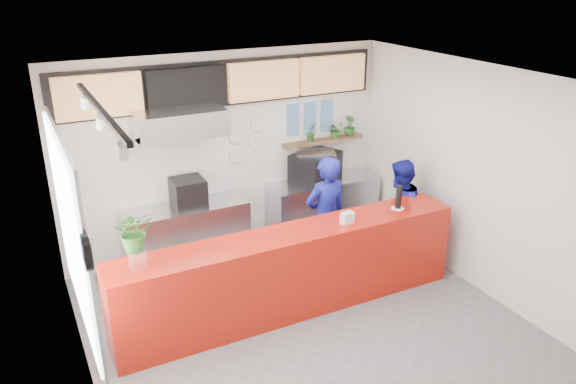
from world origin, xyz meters
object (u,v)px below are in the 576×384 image
object	(u,v)px
staff_right	(399,212)
pepper_mill	(399,197)
panini_oven	(188,193)
espresso_machine	(315,168)
service_counter	(292,272)
staff_center	(326,217)

from	to	relation	value
staff_right	pepper_mill	bearing A→B (deg)	11.06
panini_oven	espresso_machine	distance (m)	2.08
espresso_machine	staff_right	world-z (taller)	staff_right
service_counter	pepper_mill	xyz separation A→B (m)	(1.58, -0.01, 0.72)
staff_center	espresso_machine	bearing A→B (deg)	-115.12
staff_center	pepper_mill	bearing A→B (deg)	136.88
service_counter	espresso_machine	bearing A→B (deg)	53.10
panini_oven	staff_center	xyz separation A→B (m)	(1.57, -1.18, -0.23)
espresso_machine	pepper_mill	distance (m)	1.83
pepper_mill	espresso_machine	bearing A→B (deg)	97.06
staff_right	panini_oven	bearing A→B (deg)	-64.34
service_counter	panini_oven	distance (m)	2.02
espresso_machine	staff_right	size ratio (longest dim) A/B	0.48
panini_oven	staff_center	world-z (taller)	staff_center
service_counter	espresso_machine	distance (m)	2.33
service_counter	staff_right	size ratio (longest dim) A/B	2.89
service_counter	pepper_mill	size ratio (longest dim) A/B	14.33
service_counter	espresso_machine	xyz separation A→B (m)	(1.35, 1.80, 0.59)
panini_oven	staff_right	world-z (taller)	staff_right
staff_center	pepper_mill	xyz separation A→B (m)	(0.73, -0.64, 0.40)
panini_oven	staff_right	distance (m)	3.04
service_counter	panini_oven	bearing A→B (deg)	111.97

